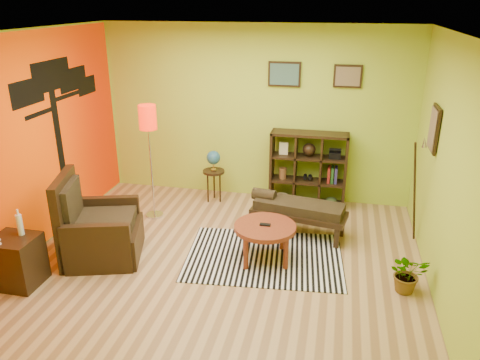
% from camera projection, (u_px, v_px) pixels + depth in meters
% --- Properties ---
extents(ground, '(5.00, 5.00, 0.00)m').
position_uv_depth(ground, '(222.00, 261.00, 5.97)').
color(ground, tan).
rests_on(ground, ground).
extents(room_shell, '(5.04, 4.54, 2.82)m').
position_uv_depth(room_shell, '(212.00, 123.00, 5.35)').
color(room_shell, '#A9C836').
rests_on(room_shell, ground).
extents(zebra_rug, '(2.12, 1.60, 0.01)m').
position_uv_depth(zebra_rug, '(264.00, 257.00, 6.07)').
color(zebra_rug, white).
rests_on(zebra_rug, ground).
extents(coffee_table, '(0.78, 0.78, 0.50)m').
position_uv_depth(coffee_table, '(265.00, 230.00, 5.88)').
color(coffee_table, maroon).
rests_on(coffee_table, ground).
extents(armchair, '(1.14, 1.13, 1.12)m').
position_uv_depth(armchair, '(97.00, 233.00, 5.98)').
color(armchair, black).
rests_on(armchair, ground).
extents(side_cabinet, '(0.51, 0.46, 0.92)m').
position_uv_depth(side_cabinet, '(17.00, 261.00, 5.40)').
color(side_cabinet, black).
rests_on(side_cabinet, ground).
extents(floor_lamp, '(0.26, 0.26, 1.73)m').
position_uv_depth(floor_lamp, '(148.00, 128.00, 6.71)').
color(floor_lamp, silver).
rests_on(floor_lamp, ground).
extents(globe_table, '(0.35, 0.35, 0.86)m').
position_uv_depth(globe_table, '(214.00, 163.00, 7.53)').
color(globe_table, black).
rests_on(globe_table, ground).
extents(cube_shelf, '(1.20, 0.35, 1.20)m').
position_uv_depth(cube_shelf, '(309.00, 169.00, 7.42)').
color(cube_shelf, black).
rests_on(cube_shelf, ground).
extents(bench, '(1.38, 0.69, 0.61)m').
position_uv_depth(bench, '(296.00, 209.00, 6.53)').
color(bench, black).
rests_on(bench, ground).
extents(potted_plant, '(0.50, 0.54, 0.37)m').
position_uv_depth(potted_plant, '(407.00, 277.00, 5.31)').
color(potted_plant, '#26661E').
rests_on(potted_plant, ground).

